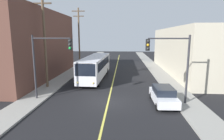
{
  "coord_description": "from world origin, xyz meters",
  "views": [
    {
      "loc": [
        1.39,
        -16.62,
        6.02
      ],
      "look_at": [
        0.0,
        5.73,
        2.0
      ],
      "focal_mm": 30.07,
      "sensor_mm": 36.0,
      "label": 1
    }
  ],
  "objects": [
    {
      "name": "traffic_signal_right_corner",
      "position": [
        5.41,
        -0.23,
        4.3
      ],
      "size": [
        3.75,
        0.48,
        6.0
      ],
      "color": "#2D2D33",
      "rests_on": "sidewalk_right"
    },
    {
      "name": "utility_pole_near",
      "position": [
        -7.57,
        4.39,
        6.14
      ],
      "size": [
        2.4,
        0.28,
        10.95
      ],
      "color": "brown",
      "rests_on": "sidewalk_left"
    },
    {
      "name": "utility_pole_mid",
      "position": [
        -6.98,
        18.51,
        6.18
      ],
      "size": [
        2.4,
        0.28,
        11.03
      ],
      "color": "brown",
      "rests_on": "sidewalk_left"
    },
    {
      "name": "city_bus",
      "position": [
        -2.61,
        9.54,
        1.82
      ],
      "size": [
        3.06,
        12.24,
        3.2
      ],
      "color": "silver",
      "rests_on": "ground"
    },
    {
      "name": "parked_car_white",
      "position": [
        4.97,
        -0.31,
        0.84
      ],
      "size": [
        1.91,
        4.44,
        1.62
      ],
      "color": "silver",
      "rests_on": "ground"
    },
    {
      "name": "building_right_warehouse",
      "position": [
        14.49,
        15.14,
        3.69
      ],
      "size": [
        12.0,
        24.0,
        7.37
      ],
      "color": "beige",
      "rests_on": "ground"
    },
    {
      "name": "sidewalk_left",
      "position": [
        -7.25,
        10.0,
        0.07
      ],
      "size": [
        2.5,
        90.0,
        0.15
      ],
      "primitive_type": "cube",
      "color": "gray",
      "rests_on": "ground"
    },
    {
      "name": "building_left_brick",
      "position": [
        -13.49,
        9.54,
        4.81
      ],
      "size": [
        10.0,
        20.1,
        9.62
      ],
      "color": "brown",
      "rests_on": "ground"
    },
    {
      "name": "ground_plane",
      "position": [
        0.0,
        0.0,
        0.0
      ],
      "size": [
        120.0,
        120.0,
        0.0
      ],
      "primitive_type": "plane",
      "color": "black"
    },
    {
      "name": "sidewalk_right",
      "position": [
        7.25,
        10.0,
        0.07
      ],
      "size": [
        2.5,
        90.0,
        0.15
      ],
      "primitive_type": "cube",
      "color": "gray",
      "rests_on": "ground"
    },
    {
      "name": "lane_stripe_center",
      "position": [
        0.0,
        15.0,
        0.01
      ],
      "size": [
        0.16,
        60.0,
        0.01
      ],
      "primitive_type": "cube",
      "color": "#D8CC4C",
      "rests_on": "ground"
    },
    {
      "name": "traffic_signal_left_corner",
      "position": [
        -5.41,
        0.22,
        4.3
      ],
      "size": [
        3.75,
        0.48,
        6.0
      ],
      "color": "#2D2D33",
      "rests_on": "sidewalk_left"
    }
  ]
}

